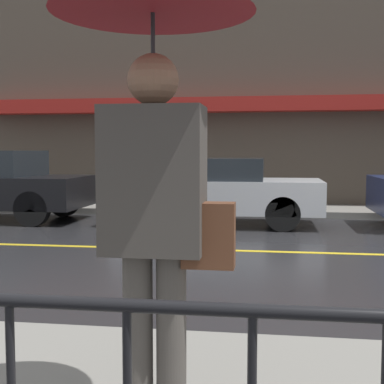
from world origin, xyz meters
name	(u,v)px	position (x,y,z in m)	size (l,w,h in m)	color
ground_plane	(345,254)	(0.00, 0.00, 0.00)	(80.00, 80.00, 0.00)	#262628
sidewalk_far	(317,211)	(0.00, 4.83, 0.07)	(28.00, 1.70, 0.14)	gray
lane_marking	(345,253)	(0.00, 0.00, 0.00)	(25.20, 0.12, 0.01)	gold
building_storefront	(315,86)	(0.00, 5.80, 3.07)	(28.00, 0.85, 6.20)	#4C4238
pedestrian	(155,90)	(-1.59, -5.40, 1.75)	(0.93, 0.93, 2.16)	#4C4742
car_silver	(217,190)	(-2.13, 2.78, 0.69)	(4.04, 1.73, 1.33)	#B2B5BA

